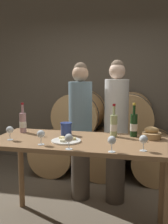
% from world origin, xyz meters
% --- Properties ---
extents(stone_wall_back, '(10.00, 0.12, 3.20)m').
position_xyz_m(stone_wall_back, '(0.00, 2.17, 1.60)').
color(stone_wall_back, '#706656').
rests_on(stone_wall_back, ground_plane).
extents(barrel_stack, '(2.24, 0.89, 1.30)m').
position_xyz_m(barrel_stack, '(-0.00, 1.60, 0.58)').
color(barrel_stack, tan).
rests_on(barrel_stack, ground_plane).
extents(tasting_table, '(1.71, 0.76, 0.94)m').
position_xyz_m(tasting_table, '(0.00, 0.00, 0.81)').
color(tasting_table, olive).
rests_on(tasting_table, ground_plane).
extents(person_left, '(0.29, 0.29, 1.71)m').
position_xyz_m(person_left, '(-0.17, 0.70, 0.89)').
color(person_left, '#4C4238').
rests_on(person_left, ground_plane).
extents(person_right, '(0.28, 0.28, 1.73)m').
position_xyz_m(person_right, '(0.27, 0.70, 0.90)').
color(person_right, '#4C4238').
rests_on(person_right, ground_plane).
extents(wine_bottle_red, '(0.07, 0.07, 0.34)m').
position_xyz_m(wine_bottle_red, '(0.49, 0.26, 1.05)').
color(wine_bottle_red, '#193819').
rests_on(wine_bottle_red, tasting_table).
extents(wine_bottle_white, '(0.07, 0.07, 0.33)m').
position_xyz_m(wine_bottle_white, '(0.29, 0.22, 1.05)').
color(wine_bottle_white, '#ADBC7F').
rests_on(wine_bottle_white, tasting_table).
extents(wine_bottle_rose, '(0.07, 0.07, 0.32)m').
position_xyz_m(wine_bottle_rose, '(-0.69, 0.19, 1.05)').
color(wine_bottle_rose, '#BC8E93').
rests_on(wine_bottle_rose, tasting_table).
extents(blue_crock, '(0.12, 0.12, 0.13)m').
position_xyz_m(blue_crock, '(-0.19, 0.17, 1.01)').
color(blue_crock, navy).
rests_on(blue_crock, tasting_table).
extents(bread_basket, '(0.19, 0.19, 0.12)m').
position_xyz_m(bread_basket, '(0.67, 0.20, 0.98)').
color(bread_basket, tan).
rests_on(bread_basket, tasting_table).
extents(cheese_plate, '(0.28, 0.28, 0.04)m').
position_xyz_m(cheese_plate, '(-0.12, -0.09, 0.95)').
color(cheese_plate, white).
rests_on(cheese_plate, tasting_table).
extents(wine_glass_far_left, '(0.07, 0.07, 0.13)m').
position_xyz_m(wine_glass_far_left, '(-0.66, -0.15, 1.03)').
color(wine_glass_far_left, white).
rests_on(wine_glass_far_left, tasting_table).
extents(wine_glass_left, '(0.07, 0.07, 0.13)m').
position_xyz_m(wine_glass_left, '(-0.30, -0.25, 1.03)').
color(wine_glass_left, white).
rests_on(wine_glass_left, tasting_table).
extents(wine_glass_center, '(0.07, 0.07, 0.13)m').
position_xyz_m(wine_glass_center, '(-0.02, -0.33, 1.03)').
color(wine_glass_center, white).
rests_on(wine_glass_center, tasting_table).
extents(wine_glass_right, '(0.07, 0.07, 0.13)m').
position_xyz_m(wine_glass_right, '(0.34, -0.33, 1.03)').
color(wine_glass_right, white).
rests_on(wine_glass_right, tasting_table).
extents(wine_glass_far_right, '(0.07, 0.07, 0.13)m').
position_xyz_m(wine_glass_far_right, '(0.59, -0.24, 1.03)').
color(wine_glass_far_right, white).
rests_on(wine_glass_far_right, tasting_table).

